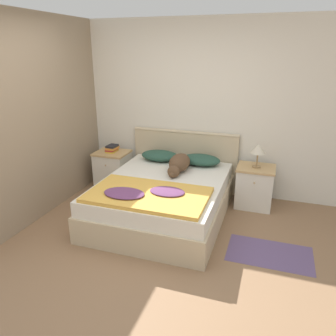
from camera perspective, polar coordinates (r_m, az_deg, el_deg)
name	(u,v)px	position (r m, az deg, el deg)	size (l,w,h in m)	color
ground_plane	(131,261)	(3.63, -6.55, -15.76)	(16.00, 16.00, 0.00)	#896647
wall_back	(187,108)	(5.02, 3.27, 10.33)	(9.00, 0.06, 2.55)	silver
wall_side_left	(54,115)	(4.76, -19.25, 8.73)	(0.06, 3.10, 2.55)	gray
bed	(163,199)	(4.34, -0.83, -5.37)	(1.57, 1.97, 0.52)	#C6B28E
headboard	(184,159)	(5.14, 2.88, 1.62)	(1.65, 0.06, 0.95)	#C6B28E
nightstand_left	(113,169)	(5.35, -9.59, -0.21)	(0.51, 0.46, 0.58)	silver
nightstand_right	(255,186)	(4.77, 14.84, -3.13)	(0.51, 0.46, 0.58)	silver
pillow_left	(160,156)	(4.97, -1.42, 2.18)	(0.58, 0.36, 0.15)	#284C3D
pillow_right	(201,160)	(4.80, 5.70, 1.43)	(0.58, 0.36, 0.15)	#284C3D
quilt	(147,194)	(3.77, -3.71, -4.58)	(1.37, 0.81, 0.08)	gold
dog	(179,164)	(4.50, 1.92, 0.73)	(0.27, 0.69, 0.24)	brown
book_stack	(112,148)	(5.26, -9.71, 3.38)	(0.16, 0.24, 0.11)	gold
table_lamp	(258,150)	(4.58, 15.41, 3.07)	(0.20, 0.20, 0.33)	#9E7A4C
rug	(270,254)	(3.87, 17.26, -14.05)	(0.91, 0.55, 0.00)	#604C75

